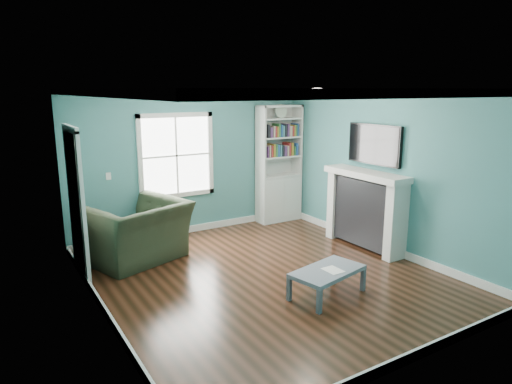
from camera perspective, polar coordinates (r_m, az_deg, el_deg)
floor at (r=6.58m, az=1.33°, el=-10.52°), size 5.00×5.00×0.00m
room_walls at (r=6.13m, az=1.41°, el=3.19°), size 5.00×5.00×5.00m
trim at (r=6.20m, az=1.39°, el=0.05°), size 4.50×5.00×2.60m
window at (r=8.21m, az=-9.92°, el=4.50°), size 1.40×0.06×1.50m
bookshelf at (r=9.10m, az=2.84°, el=2.10°), size 0.90×0.35×2.31m
fireplace at (r=7.78m, az=13.51°, el=-2.24°), size 0.44×1.58×1.30m
tv at (r=7.66m, az=14.57°, el=5.78°), size 0.06×1.10×0.65m
door at (r=6.73m, az=-21.59°, el=-1.27°), size 0.12×0.98×2.17m
ceiling_fixture at (r=6.66m, az=7.63°, el=12.20°), size 0.38×0.38×0.15m
light_switch at (r=7.89m, az=-17.96°, el=1.90°), size 0.08×0.01×0.12m
recliner at (r=7.22m, az=-14.83°, el=-3.64°), size 1.63×1.33×1.23m
coffee_table at (r=5.98m, az=8.92°, el=-9.95°), size 1.06×0.72×0.35m
paper_sheet at (r=5.95m, az=9.59°, el=-9.60°), size 0.20×0.26×0.00m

